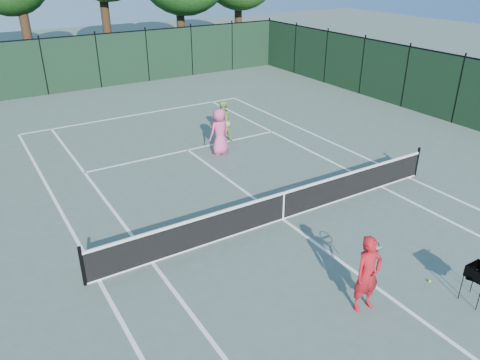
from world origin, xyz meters
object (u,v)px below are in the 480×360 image
player_pink (219,132)px  player_green (222,121)px  loose_ball_near_cart (430,281)px  loose_ball_midcourt (373,263)px  ball_hopper (480,273)px  coach (368,274)px

player_pink → player_green: size_ratio=1.04×
loose_ball_near_cart → loose_ball_midcourt: size_ratio=1.00×
ball_hopper → loose_ball_near_cart: 1.23m
player_green → ball_hopper: bearing=86.5°
player_pink → ball_hopper: 10.62m
player_pink → loose_ball_near_cart: size_ratio=26.80×
loose_ball_near_cart → loose_ball_midcourt: same height
player_pink → loose_ball_midcourt: bearing=77.2°
coach → loose_ball_midcourt: 1.91m
coach → loose_ball_near_cart: (1.98, -0.21, -0.87)m
player_green → ball_hopper: player_green is taller
player_pink → ball_hopper: player_pink is taller
player_green → loose_ball_near_cart: (-0.46, -10.74, -0.84)m
coach → player_pink: size_ratio=0.99×
loose_ball_near_cart → ball_hopper: bearing=-72.8°
ball_hopper → player_pink: bearing=69.2°
player_pink → loose_ball_near_cart: (0.29, -9.66, -0.88)m
player_green → ball_hopper: (-0.17, -11.69, -0.11)m
loose_ball_midcourt → coach: bearing=-143.5°
ball_hopper → loose_ball_near_cart: (-0.29, 0.94, -0.74)m
coach → loose_ball_midcourt: (1.36, 1.01, -0.87)m
loose_ball_midcourt → player_green: bearing=83.6°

